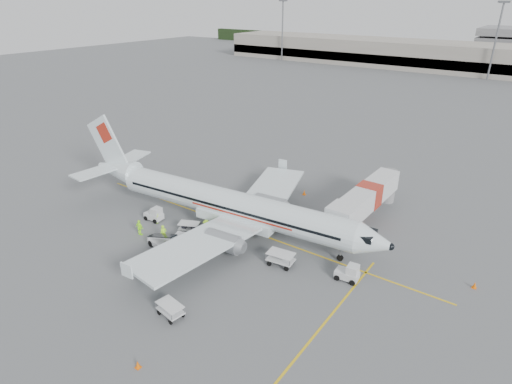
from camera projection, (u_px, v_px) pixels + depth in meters
ground at (246, 229)px, 47.21m from camera, size 360.00×360.00×0.00m
stripe_lead at (246, 229)px, 47.20m from camera, size 44.00×0.20×0.01m
stripe_cross at (326, 321)px, 33.90m from camera, size 0.20×20.00×0.01m
terminal_west at (365, 51)px, 162.64m from camera, size 110.00×22.00×9.00m
treeline at (500, 51)px, 175.47m from camera, size 300.00×3.00×6.00m
mast_west at (282, 31)px, 166.87m from camera, size 3.20×1.20×22.00m
mast_center at (495, 42)px, 127.31m from camera, size 3.20×1.20×22.00m
aircraft at (231, 186)px, 45.23m from camera, size 39.73×32.45×10.26m
jet_bridge at (368, 203)px, 48.37m from camera, size 3.48×16.60×4.34m
belt_loader at (163, 237)px, 43.15m from camera, size 5.05×2.38×2.64m
tug_fore at (347, 272)px, 38.54m from camera, size 2.21×1.39×1.63m
tug_mid at (146, 264)px, 39.63m from camera, size 2.49×1.84×1.72m
tug_aft at (154, 214)px, 48.89m from camera, size 2.16×1.32×1.62m
cart_loaded_a at (186, 241)px, 43.67m from camera, size 2.82×2.19×1.29m
cart_loaded_b at (189, 228)px, 46.41m from camera, size 2.53×2.08×1.14m
cart_empty_a at (170, 310)px, 34.20m from camera, size 2.44×1.67×1.18m
cart_empty_b at (281, 259)px, 40.70m from camera, size 2.73×1.82×1.34m
cone_nose at (475, 285)px, 37.60m from camera, size 0.39×0.39×0.64m
cone_port at (304, 192)px, 55.29m from camera, size 0.42×0.42×0.68m
cone_stbd at (138, 364)px, 29.51m from camera, size 0.38×0.38×0.62m
crew_a at (164, 233)px, 44.68m from camera, size 0.76×0.77×1.79m
crew_b at (156, 217)px, 48.24m from camera, size 0.96×0.90×1.58m
crew_c at (206, 228)px, 45.56m from camera, size 0.74×1.24×1.89m
crew_d at (140, 228)px, 45.74m from camera, size 1.06×0.47×1.79m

